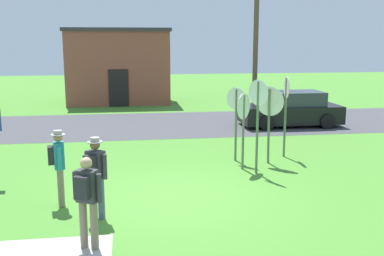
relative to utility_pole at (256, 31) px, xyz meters
name	(u,v)px	position (x,y,z in m)	size (l,w,h in m)	color
ground_plane	(173,197)	(-5.15, -11.13, -4.12)	(80.00, 80.00, 0.00)	#47842D
street_asphalt	(151,124)	(-5.15, -1.49, -4.11)	(60.00, 6.40, 0.01)	#424247
building_background	(119,66)	(-6.65, 6.14, -1.92)	(6.07, 3.86, 4.39)	brown
utility_pole	(256,31)	(0.00, 0.00, 0.00)	(1.80, 0.24, 7.88)	brown
parked_car_on_street	(291,110)	(0.94, -2.64, -3.43)	(4.30, 2.03, 1.51)	black
stop_sign_leaning_left	(286,103)	(-1.20, -7.79, -2.37)	(0.10, 0.69, 2.59)	#51664C
stop_sign_low_front	(258,110)	(-2.61, -9.46, -2.33)	(0.37, 0.63, 2.64)	#51664C
stop_sign_nearest	(269,110)	(-1.97, -8.50, -2.49)	(0.72, 0.59, 2.35)	#51664C
stop_sign_rear_right	(243,118)	(-2.89, -8.99, -2.61)	(0.51, 0.55, 2.22)	#51664C
stop_sign_tallest	(236,111)	(-2.87, -8.04, -2.57)	(0.50, 0.52, 2.29)	#51664C
person_in_dark_shirt	(87,196)	(-6.90, -13.60, -3.14)	(0.52, 0.45, 1.69)	#7A6B56
person_with_sunhat	(58,162)	(-7.71, -11.31, -3.11)	(0.42, 0.56, 1.74)	#7A6B56
person_in_blue	(95,172)	(-6.85, -12.18, -3.11)	(0.48, 0.47, 1.74)	#4C5670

